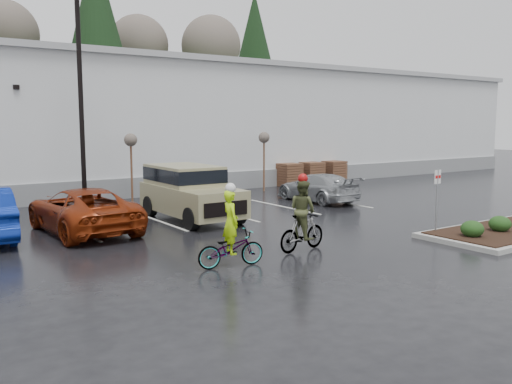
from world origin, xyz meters
TOP-DOWN VIEW (x-y plane):
  - ground at (0.00, 0.00)m, footprint 120.00×120.00m
  - warehouse at (0.00, 21.99)m, footprint 60.50×15.50m
  - wooded_ridge at (0.00, 45.00)m, footprint 80.00×25.00m
  - lamppost at (-4.00, 12.00)m, footprint 0.50×1.00m
  - sapling_mid at (-1.50, 13.00)m, footprint 0.60×0.60m
  - sapling_east at (6.00, 13.00)m, footprint 0.60×0.60m
  - pallet_stack_a at (8.50, 14.00)m, footprint 1.20×1.20m
  - pallet_stack_b at (10.20, 14.00)m, footprint 1.20×1.20m
  - pallet_stack_c at (12.00, 14.00)m, footprint 1.20×1.20m
  - shrub_a at (4.00, -1.00)m, footprint 0.70×0.70m
  - shrub_b at (5.50, -1.00)m, footprint 0.70×0.70m
  - fire_lane_sign at (3.80, 0.20)m, footprint 0.30×0.05m
  - car_red at (-5.48, 7.39)m, footprint 2.75×5.55m
  - suv_tan at (-1.35, 7.40)m, footprint 2.20×5.10m
  - car_far_silver at (5.81, 8.39)m, footprint 1.87×4.56m
  - cyclist_hivis at (-3.71, 0.75)m, footprint 1.87×0.90m
  - cyclist_olive at (-1.07, 1.10)m, footprint 1.78×0.88m

SIDE VIEW (x-z plane):
  - ground at x=0.00m, z-range 0.00..0.00m
  - shrub_a at x=4.00m, z-range 0.15..0.67m
  - shrub_b at x=5.50m, z-range 0.15..0.67m
  - car_far_silver at x=5.81m, z-range 0.00..1.32m
  - pallet_stack_a at x=8.50m, z-range 0.00..1.35m
  - pallet_stack_b at x=10.20m, z-range 0.00..1.35m
  - pallet_stack_c at x=12.00m, z-range 0.00..1.35m
  - cyclist_hivis at x=-3.71m, z-range -0.41..1.76m
  - car_red at x=-5.48m, z-range 0.00..1.51m
  - cyclist_olive at x=-1.07m, z-range -0.30..1.95m
  - suv_tan at x=-1.35m, z-range 0.00..2.06m
  - fire_lane_sign at x=3.80m, z-range 0.31..2.51m
  - sapling_mid at x=-1.50m, z-range 1.13..4.33m
  - sapling_east at x=6.00m, z-range 1.13..4.33m
  - wooded_ridge at x=0.00m, z-range 0.00..6.00m
  - warehouse at x=0.00m, z-range 0.05..7.25m
  - lamppost at x=-4.00m, z-range 1.07..10.30m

